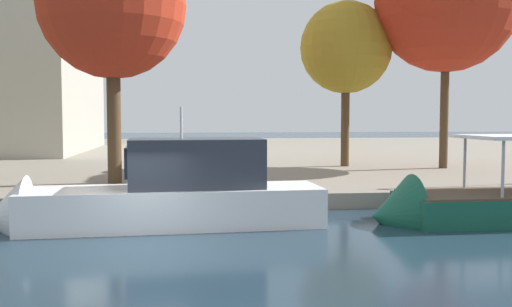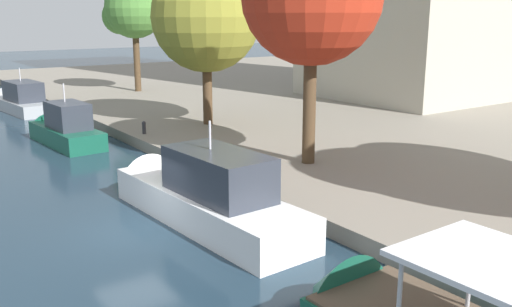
{
  "view_description": "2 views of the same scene",
  "coord_description": "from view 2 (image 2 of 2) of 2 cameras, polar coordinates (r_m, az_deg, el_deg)",
  "views": [
    {
      "loc": [
        1.31,
        -16.17,
        3.57
      ],
      "look_at": [
        3.56,
        3.52,
        2.29
      ],
      "focal_mm": 40.6,
      "sensor_mm": 36.0,
      "label": 1
    },
    {
      "loc": [
        17.93,
        -7.19,
        7.48
      ],
      "look_at": [
        0.15,
        5.23,
        2.14
      ],
      "focal_mm": 39.64,
      "sensor_mm": 36.0,
      "label": 2
    }
  ],
  "objects": [
    {
      "name": "ground_plane",
      "position": [
        20.72,
        -12.31,
        -7.68
      ],
      "size": [
        220.0,
        220.0,
        0.0
      ],
      "primitive_type": "plane",
      "color": "#1E3342"
    },
    {
      "name": "mooring_bollard_0",
      "position": [
        34.03,
        -11.24,
        2.64
      ],
      "size": [
        0.24,
        0.24,
        0.77
      ],
      "color": "#2D2D33",
      "rests_on": "dock_promenade"
    },
    {
      "name": "motor_yacht_0",
      "position": [
        49.27,
        -22.77,
        4.83
      ],
      "size": [
        9.56,
        3.4,
        4.37
      ],
      "rotation": [
        0.0,
        0.0,
        3.24
      ],
      "color": "#9EA3A8",
      "rests_on": "ground_plane"
    },
    {
      "name": "motor_yacht_2",
      "position": [
        21.21,
        -5.63,
        -4.38
      ],
      "size": [
        10.65,
        3.21,
        4.67
      ],
      "rotation": [
        0.0,
        0.0,
        3.2
      ],
      "color": "white",
      "rests_on": "ground_plane"
    },
    {
      "name": "motor_yacht_1",
      "position": [
        35.64,
        -18.88,
        2.18
      ],
      "size": [
        7.71,
        2.73,
        4.34
      ],
      "rotation": [
        0.0,
        0.0,
        3.21
      ],
      "color": "#14513D",
      "rests_on": "ground_plane"
    },
    {
      "name": "tree_0",
      "position": [
        53.41,
        -12.36,
        14.08
      ],
      "size": [
        5.52,
        5.31,
        10.07
      ],
      "color": "#4C3823",
      "rests_on": "dock_promenade"
    },
    {
      "name": "tree_1",
      "position": [
        36.37,
        -4.91,
        13.2
      ],
      "size": [
        6.83,
        6.83,
        10.14
      ],
      "color": "#4C3823",
      "rests_on": "dock_promenade"
    }
  ]
}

